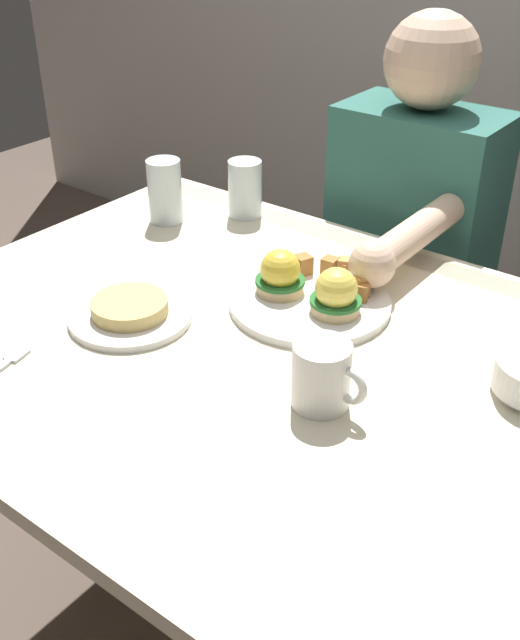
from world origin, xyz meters
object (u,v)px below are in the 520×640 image
(water_glass_near, at_px, (245,192))
(eggs_benedict_plate, at_px, (311,292))
(dining_table, at_px, (260,397))
(coffee_mug, at_px, (323,374))
(diner_person, at_px, (406,249))
(side_plate, at_px, (130,312))
(water_glass_far, at_px, (165,195))

(water_glass_near, bearing_deg, eggs_benedict_plate, -35.69)
(dining_table, height_order, coffee_mug, coffee_mug)
(diner_person, bearing_deg, side_plate, -102.66)
(dining_table, xyz_separation_m, side_plate, (-0.21, -0.07, 0.12))
(dining_table, bearing_deg, water_glass_near, 130.99)
(eggs_benedict_plate, distance_m, water_glass_near, 0.40)
(water_glass_near, bearing_deg, dining_table, -49.01)
(coffee_mug, height_order, water_glass_near, water_glass_near)
(water_glass_far, distance_m, side_plate, 0.40)
(side_plate, bearing_deg, coffee_mug, 0.37)
(coffee_mug, bearing_deg, water_glass_near, 137.52)
(coffee_mug, bearing_deg, dining_table, 155.87)
(coffee_mug, bearing_deg, eggs_benedict_plate, 127.32)
(dining_table, bearing_deg, eggs_benedict_plate, 89.73)
(dining_table, distance_m, side_plate, 0.25)
(eggs_benedict_plate, xyz_separation_m, diner_person, (-0.06, 0.46, -0.12))
(eggs_benedict_plate, xyz_separation_m, water_glass_far, (-0.43, 0.11, 0.03))
(coffee_mug, height_order, water_glass_far, water_glass_far)
(water_glass_far, height_order, diner_person, diner_person)
(water_glass_far, bearing_deg, dining_table, -29.85)
(water_glass_near, relative_size, diner_person, 0.10)
(diner_person, bearing_deg, coffee_mug, -72.17)
(diner_person, bearing_deg, eggs_benedict_plate, -83.09)
(eggs_benedict_plate, distance_m, water_glass_far, 0.45)
(side_plate, distance_m, diner_person, 0.70)
(water_glass_far, bearing_deg, water_glass_near, 47.48)
(water_glass_far, xyz_separation_m, side_plate, (0.23, -0.32, -0.04))
(dining_table, distance_m, eggs_benedict_plate, 0.19)
(coffee_mug, relative_size, side_plate, 0.56)
(coffee_mug, bearing_deg, side_plate, -179.63)
(water_glass_far, bearing_deg, side_plate, -55.09)
(water_glass_near, bearing_deg, diner_person, 41.07)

